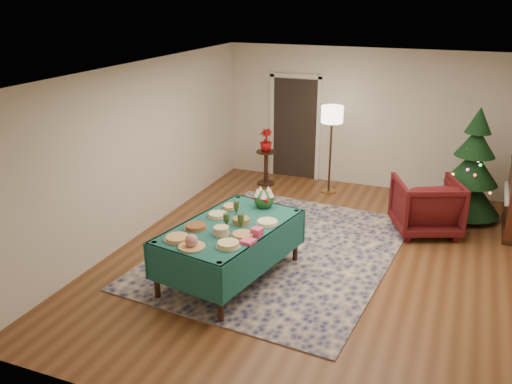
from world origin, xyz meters
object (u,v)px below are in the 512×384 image
at_px(buffet_table, 230,236).
at_px(potted_plant, 266,145).
at_px(christmas_tree, 472,170).
at_px(gift_box, 257,232).
at_px(armchair, 426,203).
at_px(side_table, 266,168).
at_px(floor_lamp, 332,120).

relative_size(buffet_table, potted_plant, 4.94).
height_order(buffet_table, christmas_tree, christmas_tree).
distance_m(gift_box, potted_plant, 4.19).
distance_m(buffet_table, potted_plant, 3.90).
bearing_deg(potted_plant, buffet_table, -76.11).
distance_m(armchair, side_table, 3.44).
relative_size(armchair, christmas_tree, 0.51).
bearing_deg(buffet_table, christmas_tree, 50.06).
distance_m(side_table, potted_plant, 0.48).
xyz_separation_m(buffet_table, side_table, (-0.94, 3.78, -0.30)).
bearing_deg(armchair, potted_plant, -43.09).
bearing_deg(potted_plant, gift_box, -70.66).
distance_m(gift_box, floor_lamp, 4.01).
xyz_separation_m(gift_box, armchair, (1.83, 2.74, -0.35)).
height_order(floor_lamp, side_table, floor_lamp).
bearing_deg(side_table, gift_box, -70.66).
relative_size(side_table, christmas_tree, 0.36).
xyz_separation_m(gift_box, christmas_tree, (2.44, 3.63, 0.03)).
height_order(side_table, christmas_tree, christmas_tree).
distance_m(buffet_table, side_table, 3.91).
relative_size(gift_box, floor_lamp, 0.07).
xyz_separation_m(armchair, side_table, (-3.21, 1.21, -0.16)).
bearing_deg(floor_lamp, armchair, -32.79).
relative_size(armchair, floor_lamp, 0.59).
bearing_deg(side_table, christmas_tree, -4.84).
relative_size(gift_box, side_table, 0.18).
bearing_deg(floor_lamp, buffet_table, -95.51).
bearing_deg(potted_plant, armchair, -20.69).
xyz_separation_m(side_table, potted_plant, (0.00, 0.00, 0.48)).
relative_size(buffet_table, armchair, 2.23).
bearing_deg(potted_plant, floor_lamp, 0.75).
height_order(buffet_table, potted_plant, potted_plant).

